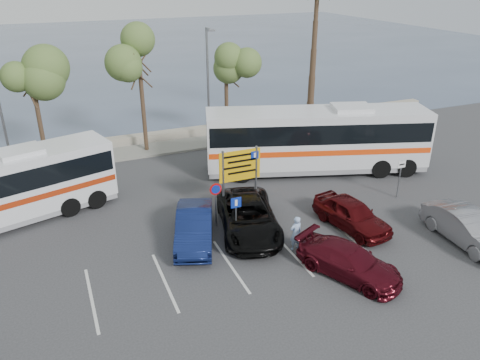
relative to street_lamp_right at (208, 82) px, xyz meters
name	(u,v)px	position (x,y,z in m)	size (l,w,h in m)	color
ground	(247,248)	(-3.00, -13.52, -4.60)	(120.00, 120.00, 0.00)	#323235
kerb_strip	(168,147)	(-3.00, 0.48, -4.52)	(44.00, 2.40, 0.15)	gray
seawall	(161,136)	(-3.00, 2.48, -4.30)	(48.00, 0.80, 0.60)	gray
sea	(91,51)	(-3.00, 46.48, -4.59)	(140.00, 140.00, 0.00)	#3C4A60
tree_left	(31,72)	(-11.00, 0.48, 1.41)	(3.20, 3.20, 7.20)	#382619
tree_mid	(138,54)	(-4.50, 0.48, 2.06)	(3.20, 3.20, 8.00)	#382619
tree_right	(226,56)	(1.50, 0.48, 1.57)	(3.20, 3.20, 7.40)	#382619
street_lamp_right	(208,82)	(0.00, 0.00, 0.00)	(0.45, 1.15, 8.01)	slate
direction_sign	(240,170)	(-2.00, -10.32, -2.17)	(2.20, 0.12, 3.60)	slate
sign_no_stop	(216,198)	(-3.60, -11.13, -3.02)	(0.60, 0.08, 2.35)	slate
sign_parking	(236,213)	(-3.20, -12.73, -3.13)	(0.50, 0.07, 2.25)	slate
sign_taxi	(400,174)	(6.80, -12.03, -3.18)	(0.50, 0.07, 2.20)	slate
lane_markings	(232,265)	(-4.14, -14.52, -4.60)	(12.02, 4.20, 0.01)	silver
coach_bus_right	(316,142)	(4.50, -7.02, -2.66)	(13.65, 6.87, 4.19)	silver
car_blue	(194,227)	(-5.00, -12.02, -3.83)	(1.64, 4.69, 1.55)	#101C4E
car_maroon	(349,261)	(0.08, -17.02, -3.94)	(1.84, 4.53, 1.32)	#4F0D17
car_red	(352,214)	(2.48, -13.78, -3.86)	(1.75, 4.34, 1.48)	#4D0B0D
suv_black	(248,217)	(-2.32, -12.16, -3.81)	(2.62, 5.69, 1.58)	black
car_silver_b	(468,228)	(6.59, -17.02, -3.83)	(1.63, 4.67, 1.54)	gray
pedestrian_near	(296,233)	(-1.00, -14.44, -3.77)	(0.61, 0.40, 1.67)	#93ACD6
pedestrian_far	(362,151)	(8.00, -7.02, -3.81)	(0.77, 0.60, 1.58)	#32384C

